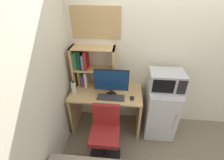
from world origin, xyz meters
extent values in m
cube|color=silver|center=(0.40, 0.02, 1.30)|extent=(6.40, 0.04, 2.60)
cube|color=silver|center=(-1.62, -1.60, 1.30)|extent=(0.04, 4.40, 2.60)
cube|color=tan|center=(-0.98, -0.30, 0.75)|extent=(1.15, 0.59, 0.03)
cube|color=tan|center=(-1.53, -0.30, 0.37)|extent=(0.04, 0.53, 0.74)
cube|color=tan|center=(-0.42, -0.30, 0.37)|extent=(0.04, 0.53, 0.74)
cube|color=tan|center=(-1.51, -0.13, 1.11)|extent=(0.03, 0.26, 0.68)
cube|color=tan|center=(-0.87, -0.13, 1.11)|extent=(0.03, 0.26, 0.68)
cube|color=tan|center=(-1.19, -0.13, 1.44)|extent=(0.68, 0.26, 0.01)
cube|color=tan|center=(-1.19, -0.13, 1.09)|extent=(0.61, 0.26, 0.01)
cube|color=black|center=(-1.49, -0.10, 0.89)|extent=(0.02, 0.17, 0.25)
cube|color=gold|center=(-1.45, -0.10, 0.90)|extent=(0.03, 0.15, 0.27)
cube|color=#197233|center=(-1.41, -0.10, 0.90)|extent=(0.02, 0.15, 0.28)
cube|color=purple|center=(-1.39, -0.11, 0.87)|extent=(0.02, 0.21, 0.21)
cube|color=silver|center=(-1.35, -0.10, 0.89)|extent=(0.03, 0.15, 0.25)
cube|color=silver|center=(-1.32, -0.12, 0.90)|extent=(0.04, 0.22, 0.27)
cube|color=teal|center=(-1.48, -0.10, 1.22)|extent=(0.03, 0.16, 0.26)
cube|color=#197233|center=(-1.45, -0.11, 1.24)|extent=(0.03, 0.18, 0.29)
cube|color=#197233|center=(-1.42, -0.10, 1.23)|extent=(0.03, 0.16, 0.29)
cube|color=black|center=(-1.38, -0.12, 1.24)|extent=(0.03, 0.22, 0.31)
cube|color=teal|center=(-1.35, -0.12, 1.21)|extent=(0.03, 0.22, 0.25)
cube|color=#B21E1E|center=(-1.30, -0.12, 1.24)|extent=(0.04, 0.21, 0.30)
cylinder|color=black|center=(-0.88, -0.37, 0.77)|extent=(0.17, 0.17, 0.02)
cylinder|color=black|center=(-0.88, -0.37, 0.83)|extent=(0.04, 0.04, 0.09)
cube|color=black|center=(-0.88, -0.37, 1.04)|extent=(0.52, 0.01, 0.35)
cube|color=navy|center=(-0.88, -0.37, 1.04)|extent=(0.49, 0.02, 0.33)
cube|color=#333338|center=(-0.89, -0.45, 0.78)|extent=(0.42, 0.14, 0.02)
ellipsoid|color=black|center=(-0.56, -0.44, 0.78)|extent=(0.07, 0.10, 0.03)
cylinder|color=silver|center=(-1.47, -0.37, 0.87)|extent=(0.07, 0.07, 0.20)
cylinder|color=black|center=(-1.47, -0.37, 0.98)|extent=(0.04, 0.04, 0.02)
cube|color=silver|center=(-0.08, -0.30, 0.45)|extent=(0.48, 0.52, 0.91)
cube|color=silver|center=(-0.08, -0.57, 0.45)|extent=(0.46, 0.01, 0.87)
cylinder|color=#B2B2B7|center=(0.09, -0.58, 0.50)|extent=(0.01, 0.01, 0.32)
cube|color=#ADADB2|center=(-0.08, -0.30, 1.04)|extent=(0.50, 0.34, 0.28)
cube|color=black|center=(-0.15, -0.47, 1.04)|extent=(0.30, 0.01, 0.21)
cube|color=black|center=(0.10, -0.47, 1.04)|extent=(0.12, 0.01, 0.22)
cylinder|color=black|center=(-0.92, -0.89, 0.02)|extent=(0.46, 0.46, 0.04)
cylinder|color=black|center=(-0.92, -0.89, 0.23)|extent=(0.04, 0.04, 0.43)
cube|color=maroon|center=(-0.92, -0.89, 0.47)|extent=(0.40, 0.40, 0.07)
cube|color=maroon|center=(-0.92, -0.71, 0.68)|extent=(0.38, 0.06, 0.35)
cube|color=tan|center=(-1.14, -0.01, 1.78)|extent=(0.72, 0.02, 0.45)
camera|label=1|loc=(-0.68, -2.36, 2.29)|focal=25.63mm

